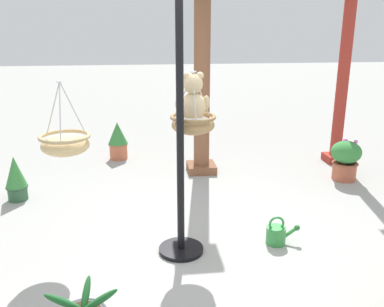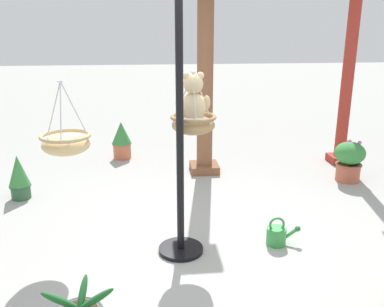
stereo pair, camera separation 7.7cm
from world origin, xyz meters
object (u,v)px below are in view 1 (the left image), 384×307
teddy_bear (193,101)px  potted_plant_fern_front (16,178)px  greenhouse_pillar_right (202,76)px  potted_plant_flowering_red (346,159)px  hanging_basket_with_teddy (193,123)px  potted_plant_bushy_green (118,140)px  greenhouse_pillar_left (344,69)px  hanging_basket_left_high (65,144)px  display_pole_central (181,174)px  watering_can (277,234)px

teddy_bear → potted_plant_fern_front: teddy_bear is taller
teddy_bear → greenhouse_pillar_right: 2.08m
potted_plant_flowering_red → hanging_basket_with_teddy: bearing=-148.4°
greenhouse_pillar_right → potted_plant_bushy_green: 1.88m
teddy_bear → potted_plant_flowering_red: bearing=31.2°
hanging_basket_with_teddy → potted_plant_bushy_green: (-0.89, 2.86, -0.92)m
hanging_basket_with_teddy → greenhouse_pillar_left: greenhouse_pillar_left is taller
hanging_basket_left_high → display_pole_central: bearing=-14.1°
greenhouse_pillar_right → potted_plant_fern_front: greenhouse_pillar_right is taller
display_pole_central → watering_can: (0.99, 0.04, -0.71)m
potted_plant_flowering_red → potted_plant_fern_front: bearing=-177.6°
display_pole_central → hanging_basket_left_high: 1.13m
watering_can → hanging_basket_left_high: bearing=173.6°
teddy_bear → greenhouse_pillar_right: size_ratio=0.16×
hanging_basket_with_teddy → teddy_bear: (0.00, 0.02, 0.21)m
hanging_basket_with_teddy → potted_plant_fern_front: hanging_basket_with_teddy is taller
teddy_bear → display_pole_central: bearing=-118.8°
hanging_basket_with_teddy → potted_plant_flowering_red: (2.38, 1.47, -0.92)m
potted_plant_flowering_red → watering_can: 2.30m
display_pole_central → potted_plant_flowering_red: 3.10m
greenhouse_pillar_left → greenhouse_pillar_right: (-2.24, -0.22, -0.05)m
potted_plant_bushy_green → hanging_basket_with_teddy: bearing=-72.7°
potted_plant_bushy_green → hanging_basket_left_high: bearing=-96.6°
potted_plant_fern_front → hanging_basket_with_teddy: bearing=-31.4°
greenhouse_pillar_right → greenhouse_pillar_left: bearing=5.5°
greenhouse_pillar_right → potted_plant_bushy_green: greenhouse_pillar_right is taller
hanging_basket_with_teddy → watering_can: hanging_basket_with_teddy is taller
teddy_bear → potted_plant_bushy_green: teddy_bear is taller
hanging_basket_left_high → watering_can: 2.29m
display_pole_central → hanging_basket_with_teddy: 0.52m
greenhouse_pillar_left → greenhouse_pillar_right: size_ratio=1.04×
teddy_bear → hanging_basket_left_high: bearing=-179.8°
hanging_basket_with_teddy → potted_plant_fern_front: bearing=148.6°
hanging_basket_with_teddy → hanging_basket_left_high: bearing=179.1°
greenhouse_pillar_right → hanging_basket_left_high: bearing=-128.2°
hanging_basket_left_high → potted_plant_bushy_green: (0.33, 2.85, -0.75)m
greenhouse_pillar_right → potted_plant_fern_front: size_ratio=5.13×
greenhouse_pillar_right → watering_can: greenhouse_pillar_right is taller
potted_plant_fern_front → watering_can: (2.94, -1.49, -0.19)m
watering_can → potted_plant_flowering_red: bearing=47.4°
hanging_basket_with_teddy → greenhouse_pillar_right: greenhouse_pillar_right is taller
teddy_bear → greenhouse_pillar_left: 3.46m
greenhouse_pillar_right → potted_plant_fern_front: bearing=-162.5°
hanging_basket_with_teddy → potted_plant_bushy_green: bearing=107.3°
teddy_bear → potted_plant_fern_front: bearing=149.1°
greenhouse_pillar_left → greenhouse_pillar_right: 2.25m
potted_plant_bushy_green → watering_can: size_ratio=1.78×
potted_plant_fern_front → potted_plant_flowering_red: (4.48, 0.19, 0.02)m
hanging_basket_with_teddy → teddy_bear: bearing=90.0°
hanging_basket_with_teddy → greenhouse_pillar_left: (2.63, 2.28, 0.25)m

